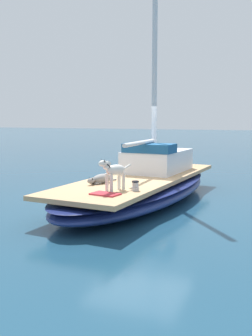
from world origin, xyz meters
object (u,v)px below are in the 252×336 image
object	(u,v)px
sailboat_main	(140,189)
deck_winch	(135,186)
dog_grey	(101,179)
coiled_rope	(102,180)
dog_white	(114,171)
deck_towel	(105,194)

from	to	relation	value
sailboat_main	deck_winch	distance (m)	2.00
dog_grey	coiled_rope	world-z (taller)	dog_grey
deck_winch	dog_white	bearing A→B (deg)	-151.77
deck_towel	coiled_rope	bearing A→B (deg)	117.14
sailboat_main	coiled_rope	size ratio (longest dim) A/B	22.90
dog_grey	coiled_rope	size ratio (longest dim) A/B	2.86
dog_white	coiled_rope	distance (m)	1.46
deck_towel	dog_white	bearing A→B (deg)	89.27
coiled_rope	sailboat_main	bearing A→B (deg)	55.68
dog_grey	coiled_rope	bearing A→B (deg)	111.16
deck_winch	deck_towel	distance (m)	0.76
dog_white	dog_grey	bearing A→B (deg)	130.28
dog_white	coiled_rope	world-z (taller)	dog_white
deck_winch	coiled_rope	world-z (taller)	deck_winch
sailboat_main	deck_towel	bearing A→B (deg)	-86.42
coiled_rope	deck_towel	xyz separation A→B (m)	(0.80, -1.56, -0.01)
coiled_rope	deck_towel	bearing A→B (deg)	-62.86
dog_white	deck_winch	bearing A→B (deg)	28.23
sailboat_main	deck_winch	world-z (taller)	deck_winch
dog_white	sailboat_main	bearing A→B (deg)	94.43
deck_towel	dog_grey	bearing A→B (deg)	118.83
dog_grey	dog_white	xyz separation A→B (m)	(0.67, -0.79, 0.32)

